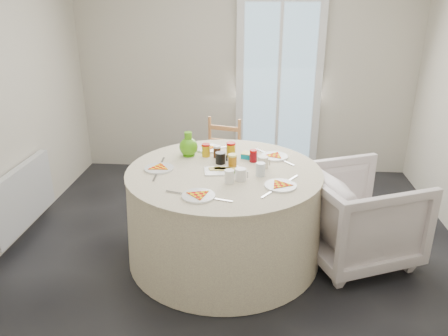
# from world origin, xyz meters

# --- Properties ---
(floor) EXTENTS (4.00, 4.00, 0.00)m
(floor) POSITION_xyz_m (0.00, 0.00, 0.00)
(floor) COLOR black
(floor) RESTS_ON ground
(wall_back) EXTENTS (4.00, 0.02, 2.60)m
(wall_back) POSITION_xyz_m (0.00, 2.00, 1.30)
(wall_back) COLOR #BCB5A3
(wall_back) RESTS_ON floor
(glass_door) EXTENTS (1.00, 0.08, 2.10)m
(glass_door) POSITION_xyz_m (0.40, 1.95, 1.05)
(glass_door) COLOR silver
(glass_door) RESTS_ON floor
(radiator) EXTENTS (0.07, 1.00, 0.55)m
(radiator) POSITION_xyz_m (-1.94, 0.20, 0.38)
(radiator) COLOR silver
(radiator) RESTS_ON floor
(table) EXTENTS (1.61, 1.61, 0.82)m
(table) POSITION_xyz_m (-0.09, -0.01, 0.38)
(table) COLOR #F8EFBA
(table) RESTS_ON floor
(wooden_chair) EXTENTS (0.47, 0.46, 0.88)m
(wooden_chair) POSITION_xyz_m (-0.23, 1.09, 0.47)
(wooden_chair) COLOR #C27A40
(wooden_chair) RESTS_ON floor
(armchair) EXTENTS (1.05, 1.07, 0.86)m
(armchair) POSITION_xyz_m (1.01, 0.05, 0.39)
(armchair) COLOR silver
(armchair) RESTS_ON floor
(place_settings) EXTENTS (1.46, 1.46, 0.02)m
(place_settings) POSITION_xyz_m (-0.09, -0.01, 0.77)
(place_settings) COLOR silver
(place_settings) RESTS_ON table
(jar_cluster) EXTENTS (0.50, 0.31, 0.14)m
(jar_cluster) POSITION_xyz_m (-0.08, 0.25, 0.82)
(jar_cluster) COLOR #A35F1C
(jar_cluster) RESTS_ON table
(butter_tub) EXTENTS (0.15, 0.12, 0.05)m
(butter_tub) POSITION_xyz_m (0.10, 0.28, 0.79)
(butter_tub) COLOR #0087A3
(butter_tub) RESTS_ON table
(green_pitcher) EXTENTS (0.20, 0.20, 0.21)m
(green_pitcher) POSITION_xyz_m (-0.42, 0.30, 0.87)
(green_pitcher) COLOR #4DA712
(green_pitcher) RESTS_ON table
(cheese_platter) EXTENTS (0.31, 0.23, 0.04)m
(cheese_platter) POSITION_xyz_m (-0.10, -0.04, 0.77)
(cheese_platter) COLOR silver
(cheese_platter) RESTS_ON table
(mugs_glasses) EXTENTS (0.78, 0.78, 0.12)m
(mugs_glasses) POSITION_xyz_m (0.05, 0.02, 0.81)
(mugs_glasses) COLOR gray
(mugs_glasses) RESTS_ON table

